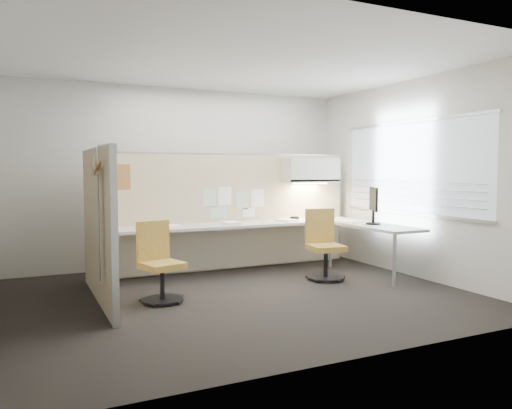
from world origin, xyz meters
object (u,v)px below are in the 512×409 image
desk (263,232)px  chair_right (324,247)px  chair_left (159,265)px  phone (324,216)px  monitor (373,203)px

desk → chair_right: 0.96m
chair_left → phone: 3.20m
chair_right → phone: chair_right is taller
phone → chair_right: bearing=-134.3°
desk → chair_left: chair_left is taller
chair_right → monitor: size_ratio=1.80×
chair_left → chair_right: size_ratio=0.95×
monitor → phone: 1.04m
monitor → phone: monitor is taller
phone → monitor: bearing=-90.1°
desk → monitor: bearing=-31.0°
phone → chair_left: bearing=-170.5°
chair_right → desk: bearing=135.6°
chair_right → monitor: monitor is taller
desk → phone: phone is taller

